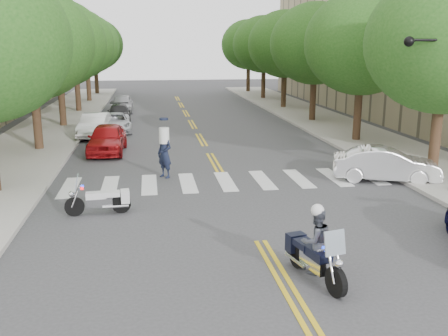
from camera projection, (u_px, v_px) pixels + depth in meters
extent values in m
plane|color=#38383A|center=(260.00, 241.00, 14.18)|extent=(140.00, 140.00, 0.00)
cube|color=#9E9991|center=(53.00, 126.00, 33.92)|extent=(5.00, 60.00, 0.15)
cube|color=#9E9991|center=(321.00, 120.00, 36.67)|extent=(5.00, 60.00, 0.15)
cylinder|color=#382316|center=(37.00, 120.00, 25.96)|extent=(0.44, 0.44, 3.32)
ellipsoid|color=#1E5017|center=(30.00, 43.00, 25.03)|extent=(6.40, 6.40, 5.76)
cylinder|color=#382316|center=(62.00, 103.00, 33.64)|extent=(0.44, 0.44, 3.32)
ellipsoid|color=#1E5017|center=(57.00, 43.00, 32.71)|extent=(6.40, 6.40, 5.76)
cylinder|color=#382316|center=(78.00, 92.00, 41.32)|extent=(0.44, 0.44, 3.32)
ellipsoid|color=#1E5017|center=(74.00, 44.00, 40.39)|extent=(6.40, 6.40, 5.76)
cylinder|color=#382316|center=(89.00, 85.00, 49.00)|extent=(0.44, 0.44, 3.32)
ellipsoid|color=#1E5017|center=(86.00, 44.00, 48.07)|extent=(6.40, 6.40, 5.76)
cylinder|color=#382316|center=(96.00, 80.00, 56.69)|extent=(0.44, 0.44, 3.32)
ellipsoid|color=#1E5017|center=(94.00, 44.00, 55.76)|extent=(6.40, 6.40, 5.76)
cylinder|color=#382316|center=(435.00, 138.00, 20.82)|extent=(0.44, 0.44, 3.32)
ellipsoid|color=#1E5017|center=(445.00, 42.00, 19.89)|extent=(6.40, 6.40, 5.76)
cylinder|color=#382316|center=(358.00, 113.00, 28.51)|extent=(0.44, 0.44, 3.32)
ellipsoid|color=#1E5017|center=(362.00, 43.00, 27.58)|extent=(6.40, 6.40, 5.76)
cylinder|color=#382316|center=(313.00, 99.00, 36.19)|extent=(0.44, 0.44, 3.32)
ellipsoid|color=#1E5017|center=(315.00, 44.00, 35.26)|extent=(6.40, 6.40, 5.76)
cylinder|color=#382316|center=(284.00, 90.00, 43.87)|extent=(0.44, 0.44, 3.32)
ellipsoid|color=#1E5017|center=(285.00, 44.00, 42.94)|extent=(6.40, 6.40, 5.76)
cylinder|color=#382316|center=(263.00, 83.00, 51.55)|extent=(0.44, 0.44, 3.32)
ellipsoid|color=#1E5017|center=(264.00, 44.00, 50.62)|extent=(6.40, 6.40, 5.76)
cylinder|color=#382316|center=(248.00, 78.00, 59.24)|extent=(0.44, 0.44, 3.32)
ellipsoid|color=#1E5017|center=(249.00, 44.00, 58.31)|extent=(6.40, 6.40, 5.76)
cylinder|color=black|center=(439.00, 40.00, 17.22)|extent=(2.40, 0.10, 0.10)
sphere|color=black|center=(409.00, 41.00, 17.08)|extent=(0.36, 0.36, 0.36)
cylinder|color=black|center=(336.00, 282.00, 10.97)|extent=(0.30, 0.71, 0.69)
cylinder|color=black|center=(298.00, 254.00, 12.44)|extent=(0.34, 0.72, 0.69)
cube|color=silver|center=(315.00, 262.00, 11.73)|extent=(0.53, 0.97, 0.33)
cube|color=black|center=(318.00, 254.00, 11.57)|extent=(0.52, 0.78, 0.22)
cube|color=black|center=(305.00, 244.00, 12.07)|extent=(0.53, 0.64, 0.16)
cube|color=black|center=(296.00, 242.00, 12.51)|extent=(0.51, 0.40, 0.46)
cube|color=#8C99A5|center=(335.00, 243.00, 10.88)|extent=(0.53, 0.27, 0.56)
cube|color=red|center=(334.00, 247.00, 11.13)|extent=(0.12, 0.12, 0.08)
cube|color=#0C26E5|center=(325.00, 249.00, 11.04)|extent=(0.12, 0.12, 0.08)
imported|color=#474C56|center=(316.00, 241.00, 11.60)|extent=(0.90, 0.77, 1.60)
sphere|color=silver|center=(318.00, 210.00, 11.42)|extent=(0.31, 0.31, 0.31)
cylinder|color=black|center=(74.00, 207.00, 16.22)|extent=(0.64, 0.18, 0.63)
cylinder|color=black|center=(121.00, 203.00, 16.55)|extent=(0.65, 0.22, 0.63)
cube|color=silver|center=(99.00, 202.00, 16.37)|extent=(0.86, 0.37, 0.30)
cube|color=silver|center=(96.00, 195.00, 16.29)|extent=(0.68, 0.39, 0.21)
cube|color=silver|center=(112.00, 194.00, 16.40)|extent=(0.54, 0.41, 0.15)
cube|color=silver|center=(125.00, 196.00, 16.52)|extent=(0.31, 0.43, 0.42)
cube|color=#8C99A5|center=(77.00, 183.00, 16.05)|extent=(0.18, 0.48, 0.51)
cube|color=red|center=(82.00, 188.00, 16.02)|extent=(0.10, 0.10, 0.07)
cube|color=#0C26E5|center=(82.00, 186.00, 16.23)|extent=(0.10, 0.10, 0.07)
imported|color=black|center=(165.00, 154.00, 20.84)|extent=(0.85, 0.88, 2.03)
imported|color=white|center=(386.00, 164.00, 20.37)|extent=(4.45, 2.78, 1.39)
imported|color=#A31114|center=(107.00, 139.00, 25.73)|extent=(1.96, 4.49, 1.51)
imported|color=white|center=(95.00, 125.00, 30.39)|extent=(1.87, 4.37, 1.40)
imported|color=#B6B8BE|center=(115.00, 123.00, 32.01)|extent=(2.34, 4.51, 1.21)
imported|color=black|center=(119.00, 113.00, 36.82)|extent=(1.81, 4.15, 1.19)
imported|color=#A09FA5|center=(122.00, 103.00, 41.58)|extent=(1.76, 4.34, 1.48)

